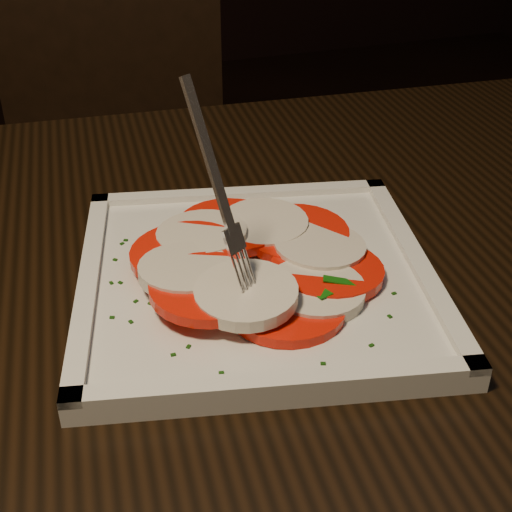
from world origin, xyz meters
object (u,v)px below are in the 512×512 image
(table, at_px, (147,391))
(chair, at_px, (115,149))
(plate, at_px, (256,280))
(fork, at_px, (210,184))

(table, height_order, chair, chair)
(chair, bearing_deg, plate, -77.04)
(table, bearing_deg, plate, -10.10)
(chair, relative_size, plate, 3.36)
(plate, bearing_deg, fork, -151.02)
(fork, bearing_deg, plate, -3.71)
(plate, height_order, fork, fork)
(table, height_order, fork, fork)
(plate, distance_m, fork, 0.11)
(table, xyz_separation_m, plate, (0.09, -0.02, 0.11))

